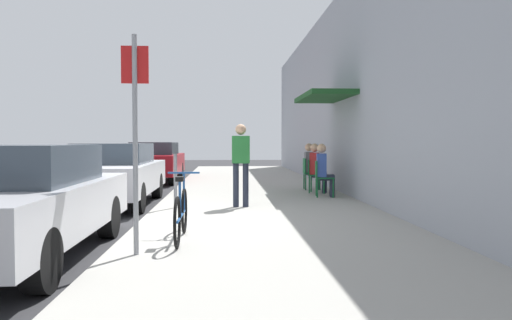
{
  "coord_description": "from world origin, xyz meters",
  "views": [
    {
      "loc": [
        1.46,
        -8.43,
        1.47
      ],
      "look_at": [
        2.52,
        8.59,
        0.81
      ],
      "focal_mm": 34.31,
      "sensor_mm": 36.0,
      "label": 1
    }
  ],
  "objects_px": {
    "parked_car_1": "(114,173)",
    "bicycle_0": "(181,214)",
    "parking_meter": "(175,170)",
    "street_sign": "(135,127)",
    "cafe_chair_1": "(314,174)",
    "seated_patron_1": "(317,166)",
    "parked_car_0": "(17,201)",
    "cafe_chair_2": "(309,172)",
    "cafe_chair_0": "(321,176)",
    "pedestrian_standing": "(241,158)",
    "seated_patron_2": "(311,165)",
    "seated_patron_0": "(324,168)",
    "parked_car_2": "(154,161)"
  },
  "relations": [
    {
      "from": "parked_car_1",
      "to": "bicycle_0",
      "type": "height_order",
      "value": "parked_car_1"
    },
    {
      "from": "parking_meter",
      "to": "street_sign",
      "type": "relative_size",
      "value": 0.51
    },
    {
      "from": "bicycle_0",
      "to": "cafe_chair_1",
      "type": "relative_size",
      "value": 1.97
    },
    {
      "from": "parked_car_1",
      "to": "seated_patron_1",
      "type": "bearing_deg",
      "value": 14.02
    },
    {
      "from": "parked_car_0",
      "to": "seated_patron_1",
      "type": "bearing_deg",
      "value": 52.56
    },
    {
      "from": "parked_car_1",
      "to": "street_sign",
      "type": "distance_m",
      "value": 5.81
    },
    {
      "from": "cafe_chair_1",
      "to": "cafe_chair_2",
      "type": "distance_m",
      "value": 0.86
    },
    {
      "from": "bicycle_0",
      "to": "seated_patron_1",
      "type": "relative_size",
      "value": 1.33
    },
    {
      "from": "cafe_chair_1",
      "to": "seated_patron_1",
      "type": "height_order",
      "value": "seated_patron_1"
    },
    {
      "from": "street_sign",
      "to": "cafe_chair_0",
      "type": "distance_m",
      "value": 6.84
    },
    {
      "from": "cafe_chair_1",
      "to": "pedestrian_standing",
      "type": "distance_m",
      "value": 3.36
    },
    {
      "from": "bicycle_0",
      "to": "pedestrian_standing",
      "type": "bearing_deg",
      "value": 74.58
    },
    {
      "from": "parked_car_0",
      "to": "cafe_chair_1",
      "type": "xyz_separation_m",
      "value": [
        4.89,
        6.48,
        -0.11
      ]
    },
    {
      "from": "street_sign",
      "to": "cafe_chair_1",
      "type": "xyz_separation_m",
      "value": [
        3.39,
        6.8,
        -1.02
      ]
    },
    {
      "from": "seated_patron_2",
      "to": "pedestrian_standing",
      "type": "height_order",
      "value": "pedestrian_standing"
    },
    {
      "from": "bicycle_0",
      "to": "seated_patron_0",
      "type": "height_order",
      "value": "seated_patron_0"
    },
    {
      "from": "parked_car_0",
      "to": "street_sign",
      "type": "relative_size",
      "value": 1.69
    },
    {
      "from": "seated_patron_2",
      "to": "parked_car_2",
      "type": "bearing_deg",
      "value": 139.2
    },
    {
      "from": "seated_patron_0",
      "to": "cafe_chair_1",
      "type": "height_order",
      "value": "seated_patron_0"
    },
    {
      "from": "cafe_chair_0",
      "to": "cafe_chair_1",
      "type": "height_order",
      "value": "same"
    },
    {
      "from": "parking_meter",
      "to": "parked_car_2",
      "type": "bearing_deg",
      "value": 101.19
    },
    {
      "from": "parked_car_2",
      "to": "pedestrian_standing",
      "type": "height_order",
      "value": "pedestrian_standing"
    },
    {
      "from": "parked_car_0",
      "to": "bicycle_0",
      "type": "relative_size",
      "value": 2.57
    },
    {
      "from": "cafe_chair_2",
      "to": "parking_meter",
      "type": "bearing_deg",
      "value": -133.05
    },
    {
      "from": "parked_car_1",
      "to": "cafe_chair_1",
      "type": "bearing_deg",
      "value": 14.37
    },
    {
      "from": "parked_car_2",
      "to": "parking_meter",
      "type": "relative_size",
      "value": 3.33
    },
    {
      "from": "cafe_chair_1",
      "to": "cafe_chair_0",
      "type": "bearing_deg",
      "value": -90.19
    },
    {
      "from": "parked_car_0",
      "to": "seated_patron_0",
      "type": "relative_size",
      "value": 3.41
    },
    {
      "from": "bicycle_0",
      "to": "seated_patron_2",
      "type": "bearing_deg",
      "value": 66.39
    },
    {
      "from": "bicycle_0",
      "to": "seated_patron_0",
      "type": "bearing_deg",
      "value": 59.3
    },
    {
      "from": "seated_patron_1",
      "to": "pedestrian_standing",
      "type": "bearing_deg",
      "value": -128.22
    },
    {
      "from": "street_sign",
      "to": "cafe_chair_0",
      "type": "bearing_deg",
      "value": 59.98
    },
    {
      "from": "parked_car_2",
      "to": "bicycle_0",
      "type": "distance_m",
      "value": 11.28
    },
    {
      "from": "bicycle_0",
      "to": "pedestrian_standing",
      "type": "relative_size",
      "value": 1.01
    },
    {
      "from": "parked_car_0",
      "to": "parked_car_2",
      "type": "distance_m",
      "value": 11.6
    },
    {
      "from": "cafe_chair_0",
      "to": "cafe_chair_1",
      "type": "xyz_separation_m",
      "value": [
        0.0,
        0.94,
        0.0
      ]
    },
    {
      "from": "seated_patron_0",
      "to": "cafe_chair_0",
      "type": "bearing_deg",
      "value": 173.12
    },
    {
      "from": "street_sign",
      "to": "seated_patron_2",
      "type": "height_order",
      "value": "street_sign"
    },
    {
      "from": "parked_car_1",
      "to": "seated_patron_1",
      "type": "relative_size",
      "value": 3.41
    },
    {
      "from": "seated_patron_1",
      "to": "seated_patron_2",
      "type": "relative_size",
      "value": 1.0
    },
    {
      "from": "cafe_chair_2",
      "to": "bicycle_0",
      "type": "bearing_deg",
      "value": -113.18
    },
    {
      "from": "parked_car_0",
      "to": "street_sign",
      "type": "xyz_separation_m",
      "value": [
        1.5,
        -0.32,
        0.9
      ]
    },
    {
      "from": "parked_car_1",
      "to": "cafe_chair_0",
      "type": "relative_size",
      "value": 5.06
    },
    {
      "from": "seated_patron_0",
      "to": "seated_patron_1",
      "type": "height_order",
      "value": "same"
    },
    {
      "from": "cafe_chair_0",
      "to": "pedestrian_standing",
      "type": "distance_m",
      "value": 2.68
    },
    {
      "from": "seated_patron_0",
      "to": "cafe_chair_2",
      "type": "height_order",
      "value": "seated_patron_0"
    },
    {
      "from": "cafe_chair_0",
      "to": "pedestrian_standing",
      "type": "height_order",
      "value": "pedestrian_standing"
    },
    {
      "from": "cafe_chair_1",
      "to": "parking_meter",
      "type": "bearing_deg",
      "value": -140.95
    },
    {
      "from": "pedestrian_standing",
      "to": "seated_patron_2",
      "type": "bearing_deg",
      "value": 59.45
    },
    {
      "from": "cafe_chair_1",
      "to": "parked_car_2",
      "type": "bearing_deg",
      "value": 133.63
    }
  ]
}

